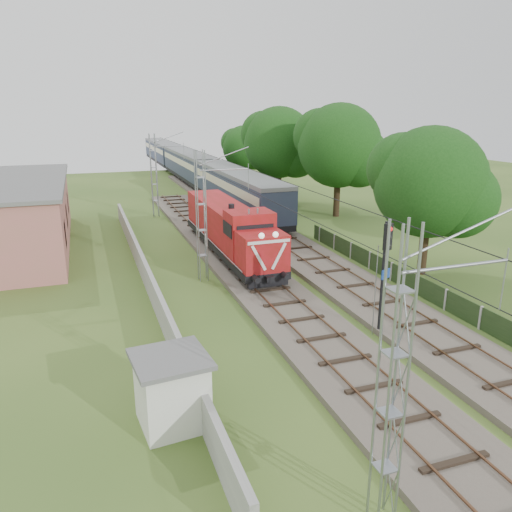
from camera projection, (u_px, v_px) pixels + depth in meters
name	position (u px, v px, depth m)	size (l,w,h in m)	color
ground	(337.00, 360.00, 21.29)	(140.00, 140.00, 0.00)	#344F1D
track_main	(277.00, 299.00, 27.58)	(4.20, 70.00, 0.45)	#6B6054
track_side	(276.00, 237.00, 40.91)	(4.20, 80.00, 0.45)	#6B6054
catenary	(202.00, 216.00, 30.07)	(3.31, 70.00, 8.00)	gray
boundary_wall	(146.00, 274.00, 29.89)	(0.25, 40.00, 1.50)	#9E9E99
station_building	(10.00, 214.00, 37.54)	(8.40, 20.40, 5.22)	#AF5E5F
fence	(446.00, 300.00, 26.35)	(0.12, 32.00, 1.20)	black
locomotive	(230.00, 228.00, 35.37)	(2.81, 16.04, 4.07)	black
coach_rake	(188.00, 164.00, 71.49)	(3.17, 70.64, 3.66)	black
signal_post	(385.00, 259.00, 22.51)	(0.58, 0.47, 5.50)	black
relay_hut	(172.00, 390.00, 16.69)	(2.66, 2.66, 2.51)	silver
tree_a	(431.00, 184.00, 30.75)	(7.22, 6.88, 9.37)	#352515
tree_b	(340.00, 147.00, 47.55)	(8.37, 7.97, 10.85)	#352515
tree_c	(280.00, 143.00, 54.75)	(8.13, 7.74, 10.54)	#352515
tree_d	(245.00, 148.00, 67.59)	(6.24, 5.94, 8.09)	#352515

